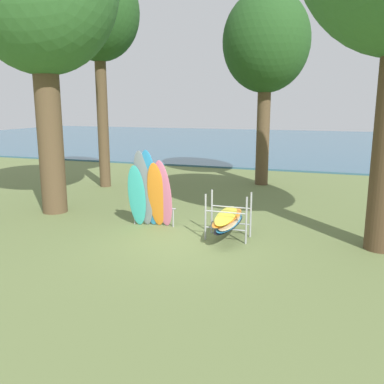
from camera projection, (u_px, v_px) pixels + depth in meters
name	position (u px, v px, depth m)	size (l,w,h in m)	color
ground_plane	(187.00, 241.00, 10.97)	(80.00, 80.00, 0.00)	olive
lake_water	(295.00, 142.00, 39.41)	(80.00, 36.00, 0.10)	#38607A
tree_mid_behind	(266.00, 44.00, 17.58)	(3.71, 3.71, 8.31)	brown
tree_far_left_back	(98.00, 15.00, 16.90)	(3.40, 3.40, 9.21)	brown
leaning_board_pile	(150.00, 193.00, 12.01)	(1.38, 0.69, 2.33)	#38B2AD
board_storage_rack	(228.00, 220.00, 11.13)	(1.15, 2.13, 1.25)	#9EA0A5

